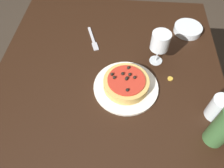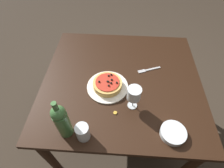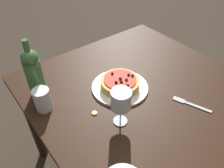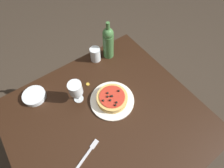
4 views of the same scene
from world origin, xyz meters
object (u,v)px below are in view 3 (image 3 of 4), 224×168
dinner_plate (120,87)px  water_cup (43,100)px  bottle_cap (95,113)px  dining_table (143,104)px  fork (189,104)px  wine_glass (121,101)px  pizza (120,83)px  wine_bottle (34,73)px

dinner_plate → water_cup: size_ratio=2.64×
dinner_plate → bottle_cap: 0.21m
dining_table → bottle_cap: 0.30m
bottle_cap → fork: bearing=-120.4°
wine_glass → pizza: bearing=-39.2°
dinner_plate → bottle_cap: dinner_plate is taller
dining_table → fork: size_ratio=6.46×
wine_glass → bottle_cap: wine_glass is taller
wine_bottle → water_cup: wine_bottle is taller
wine_bottle → bottle_cap: (-0.27, -0.14, -0.13)m
wine_bottle → fork: wine_bottle is taller
wine_glass → bottle_cap: bearing=30.3°
wine_glass → wine_bottle: (0.38, 0.20, 0.01)m
wine_glass → wine_bottle: bearing=28.0°
dining_table → dinner_plate: dinner_plate is taller
dinner_plate → water_cup: 0.38m
water_cup → fork: bearing=-125.9°
wine_bottle → fork: 0.73m
pizza → water_cup: water_cup is taller
pizza → bottle_cap: size_ratio=8.21×
fork → wine_bottle: bearing=26.0°
dinner_plate → fork: (-0.29, -0.18, -0.00)m
pizza → fork: (-0.29, -0.18, -0.03)m
pizza → wine_glass: wine_glass is taller
wine_bottle → fork: size_ratio=1.71×
water_cup → fork: size_ratio=0.62×
pizza → wine_glass: bearing=140.8°
dining_table → bottle_cap: (0.03, 0.28, 0.09)m
dinner_plate → pizza: pizza is taller
dining_table → dinner_plate: (0.10, 0.08, 0.09)m
fork → bottle_cap: size_ratio=7.30×
wine_bottle → fork: (-0.50, -0.52, -0.13)m
wine_glass → water_cup: 0.36m
pizza → water_cup: size_ratio=1.82×
wine_glass → fork: size_ratio=0.97×
dining_table → dinner_plate: size_ratio=3.97×
water_cup → wine_bottle: bearing=-11.7°
fork → bottle_cap: (0.23, 0.38, 0.00)m
dining_table → fork: 0.23m
fork → bottle_cap: 0.45m
dining_table → wine_glass: bearing=108.2°
pizza → wine_glass: (-0.17, 0.14, 0.09)m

